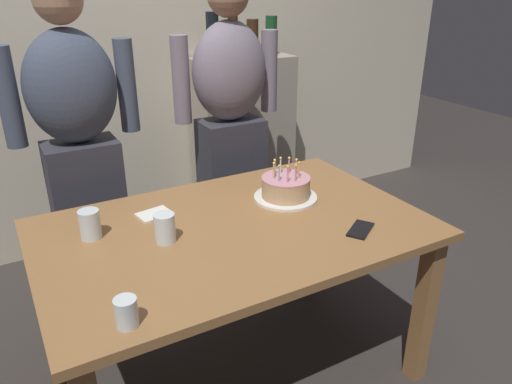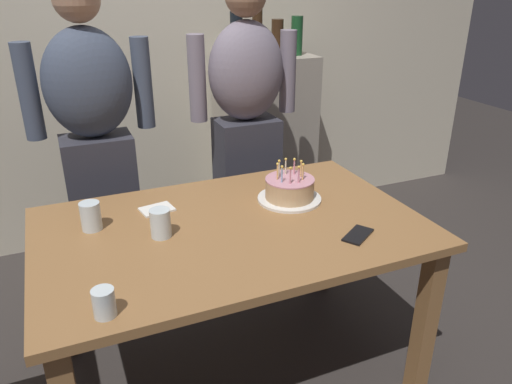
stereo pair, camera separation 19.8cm
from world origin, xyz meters
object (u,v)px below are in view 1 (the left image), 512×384
(birthday_cake, at_px, (286,189))
(person_man_bearded, at_px, (81,151))
(water_glass_near, at_px, (126,312))
(water_glass_side, at_px, (165,228))
(water_glass_far, at_px, (90,224))
(cell_phone, at_px, (360,230))
(napkin_stack, at_px, (155,214))
(person_woman_cardigan, at_px, (231,128))

(birthday_cake, height_order, person_man_bearded, person_man_bearded)
(birthday_cake, distance_m, water_glass_near, 0.99)
(water_glass_side, bearing_deg, water_glass_far, 145.35)
(cell_phone, bearing_deg, water_glass_near, 153.61)
(water_glass_side, bearing_deg, napkin_stack, 81.65)
(water_glass_near, bearing_deg, cell_phone, 6.88)
(person_woman_cardigan, bearing_deg, water_glass_side, 49.84)
(cell_phone, distance_m, person_man_bearded, 1.36)
(water_glass_near, bearing_deg, napkin_stack, 65.27)
(water_glass_near, bearing_deg, birthday_cake, 30.83)
(person_woman_cardigan, bearing_deg, cell_phone, 90.80)
(water_glass_far, bearing_deg, person_man_bearded, 80.73)
(water_glass_near, bearing_deg, person_woman_cardigan, 52.23)
(napkin_stack, bearing_deg, water_glass_near, -114.73)
(water_glass_near, relative_size, water_glass_far, 0.78)
(napkin_stack, distance_m, person_woman_cardigan, 0.86)
(water_glass_near, bearing_deg, water_glass_far, 87.57)
(water_glass_far, distance_m, water_glass_side, 0.28)
(person_man_bearded, xyz_separation_m, person_woman_cardigan, (0.80, 0.00, 0.00))
(birthday_cake, distance_m, napkin_stack, 0.57)
(water_glass_far, distance_m, person_woman_cardigan, 1.10)
(cell_phone, bearing_deg, water_glass_far, 120.56)
(napkin_stack, bearing_deg, water_glass_far, -165.77)
(water_glass_side, height_order, person_man_bearded, person_man_bearded)
(birthday_cake, xyz_separation_m, cell_phone, (0.09, -0.39, -0.04))
(water_glass_far, bearing_deg, napkin_stack, 14.23)
(person_man_bearded, bearing_deg, birthday_cake, 136.31)
(water_glass_near, height_order, water_glass_far, water_glass_far)
(water_glass_side, relative_size, cell_phone, 0.76)
(water_glass_far, height_order, water_glass_side, water_glass_far)
(water_glass_near, distance_m, person_man_bearded, 1.20)
(person_man_bearded, bearing_deg, person_woman_cardigan, -180.00)
(birthday_cake, bearing_deg, water_glass_side, -170.07)
(person_man_bearded, distance_m, person_woman_cardigan, 0.80)
(birthday_cake, distance_m, water_glass_far, 0.83)
(water_glass_near, relative_size, person_woman_cardigan, 0.05)
(cell_phone, bearing_deg, water_glass_side, 123.79)
(water_glass_near, distance_m, water_glass_side, 0.48)
(birthday_cake, height_order, napkin_stack, birthday_cake)
(water_glass_far, relative_size, cell_phone, 0.78)
(napkin_stack, bearing_deg, person_man_bearded, 106.26)
(water_glass_near, distance_m, water_glass_far, 0.56)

